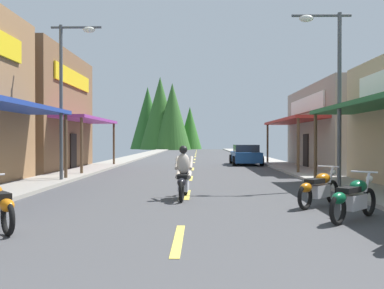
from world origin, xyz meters
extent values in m
cube|color=#424244|center=(0.00, 32.39, -0.05)|extent=(9.70, 94.77, 0.10)
cube|color=gray|center=(-5.89, 32.39, 0.06)|extent=(2.07, 94.77, 0.12)
cube|color=#9E9991|center=(5.89, 32.39, 0.06)|extent=(2.07, 94.77, 0.12)
cube|color=#E0C64C|center=(0.00, 7.67, 0.01)|extent=(0.16, 2.40, 0.01)
cube|color=#E0C64C|center=(0.00, 13.77, 0.01)|extent=(0.16, 2.40, 0.01)
cube|color=#E0C64C|center=(0.00, 19.54, 0.01)|extent=(0.16, 2.40, 0.01)
cube|color=#E0C64C|center=(0.00, 25.71, 0.01)|extent=(0.16, 2.40, 0.01)
cube|color=#E0C64C|center=(0.00, 32.47, 0.01)|extent=(0.16, 2.40, 0.01)
cube|color=#E0C64C|center=(0.00, 38.22, 0.01)|extent=(0.16, 2.40, 0.01)
cube|color=#E0C64C|center=(0.00, 44.27, 0.01)|extent=(0.16, 2.40, 0.01)
cube|color=#E0C64C|center=(0.00, 49.50, 0.01)|extent=(0.16, 2.40, 0.01)
cube|color=#E0C64C|center=(0.00, 55.15, 0.01)|extent=(0.16, 2.40, 0.01)
cube|color=#E0C64C|center=(0.00, 60.89, 0.01)|extent=(0.16, 2.40, 0.01)
cube|color=#E0C64C|center=(0.00, 66.90, 0.01)|extent=(0.16, 2.40, 0.01)
cube|color=#E0C64C|center=(0.00, 72.54, 0.01)|extent=(0.16, 2.40, 0.01)
cylinder|color=brown|center=(-5.32, 18.44, 1.41)|extent=(0.14, 0.14, 2.82)
cube|color=brown|center=(-10.51, 24.86, 3.38)|extent=(7.19, 9.22, 6.75)
cube|color=#8C338C|center=(-6.02, 24.86, 2.90)|extent=(1.80, 8.30, 0.16)
cylinder|color=brown|center=(-5.32, 20.91, 1.41)|extent=(0.14, 0.14, 2.82)
cylinder|color=brown|center=(-5.32, 28.80, 1.41)|extent=(0.14, 0.14, 2.82)
cube|color=yellow|center=(-6.86, 24.86, 5.27)|extent=(0.10, 6.45, 0.90)
cube|color=black|center=(-6.88, 24.86, 1.05)|extent=(0.08, 1.10, 2.10)
cube|color=#236033|center=(6.02, 13.49, 2.90)|extent=(1.80, 10.48, 0.16)
cylinder|color=brown|center=(5.32, 18.53, 1.41)|extent=(0.14, 0.14, 2.82)
cube|color=gray|center=(10.51, 26.41, 2.49)|extent=(7.19, 10.97, 4.97)
cube|color=#B72D28|center=(6.02, 26.41, 2.90)|extent=(1.80, 9.87, 0.16)
cylinder|color=brown|center=(5.32, 21.68, 1.41)|extent=(0.14, 0.14, 2.82)
cylinder|color=brown|center=(5.32, 31.15, 1.41)|extent=(0.14, 0.14, 2.82)
cube|color=white|center=(6.86, 26.41, 3.88)|extent=(0.10, 7.68, 0.90)
cube|color=black|center=(6.88, 26.41, 1.05)|extent=(0.08, 1.10, 2.10)
cylinder|color=#474C51|center=(-5.25, 17.64, 3.21)|extent=(0.14, 0.14, 6.41)
cylinder|color=#474C51|center=(-4.62, 17.64, 6.31)|extent=(2.06, 0.10, 0.10)
ellipsoid|color=silver|center=(-4.10, 17.64, 6.21)|extent=(0.50, 0.30, 0.24)
cylinder|color=#474C51|center=(5.25, 15.25, 3.08)|extent=(0.14, 0.14, 6.16)
cylinder|color=#474C51|center=(4.62, 15.25, 6.06)|extent=(2.06, 0.10, 0.10)
ellipsoid|color=silver|center=(4.10, 15.25, 5.96)|extent=(0.50, 0.30, 0.24)
torus|color=black|center=(4.22, 10.05, 0.32)|extent=(0.52, 0.53, 0.64)
torus|color=black|center=(3.17, 8.97, 0.32)|extent=(0.52, 0.53, 0.64)
cube|color=silver|center=(3.70, 9.51, 0.40)|extent=(0.69, 0.70, 0.32)
ellipsoid|color=#0C5933|center=(3.84, 9.65, 0.72)|extent=(0.62, 0.62, 0.28)
cube|color=black|center=(3.52, 9.33, 0.68)|extent=(0.62, 0.63, 0.12)
ellipsoid|color=#0C5933|center=(3.21, 9.01, 0.55)|extent=(0.48, 0.48, 0.24)
cylinder|color=silver|center=(4.13, 9.95, 0.65)|extent=(0.30, 0.31, 0.71)
cylinder|color=silver|center=(4.04, 9.87, 1.02)|extent=(0.46, 0.45, 0.04)
sphere|color=white|center=(4.24, 10.07, 0.85)|extent=(0.16, 0.16, 0.16)
torus|color=black|center=(4.00, 11.98, 0.32)|extent=(0.51, 0.54, 0.64)
torus|color=black|center=(2.98, 10.88, 0.32)|extent=(0.51, 0.54, 0.64)
cube|color=silver|center=(3.49, 11.43, 0.40)|extent=(0.68, 0.70, 0.32)
ellipsoid|color=#BF660C|center=(3.63, 11.58, 0.72)|extent=(0.61, 0.63, 0.28)
cube|color=black|center=(3.32, 11.25, 0.68)|extent=(0.61, 0.63, 0.12)
ellipsoid|color=#BF660C|center=(3.02, 10.92, 0.55)|extent=(0.47, 0.49, 0.24)
cylinder|color=silver|center=(3.91, 11.89, 0.65)|extent=(0.30, 0.31, 0.71)
cylinder|color=silver|center=(3.83, 11.80, 1.02)|extent=(0.47, 0.44, 0.04)
sphere|color=white|center=(4.02, 12.01, 0.85)|extent=(0.16, 0.16, 0.16)
torus|color=black|center=(-3.08, 7.92, 0.32)|extent=(0.49, 0.55, 0.64)
cube|color=black|center=(-3.41, 8.30, 0.68)|extent=(0.60, 0.64, 0.12)
ellipsoid|color=#BF660C|center=(-3.12, 7.96, 0.55)|extent=(0.47, 0.49, 0.24)
torus|color=black|center=(-0.05, 13.60, 0.32)|extent=(0.13, 0.64, 0.64)
torus|color=black|center=(-0.13, 12.10, 0.32)|extent=(0.13, 0.64, 0.64)
cube|color=silver|center=(-0.09, 12.85, 0.40)|extent=(0.31, 0.71, 0.32)
ellipsoid|color=black|center=(-0.08, 13.05, 0.72)|extent=(0.35, 0.58, 0.28)
cube|color=black|center=(-0.10, 12.60, 0.68)|extent=(0.31, 0.61, 0.12)
ellipsoid|color=black|center=(-0.12, 12.15, 0.55)|extent=(0.26, 0.45, 0.24)
cylinder|color=silver|center=(-0.06, 13.47, 0.65)|extent=(0.08, 0.37, 0.71)
cylinder|color=silver|center=(-0.06, 13.35, 1.02)|extent=(0.60, 0.07, 0.04)
sphere|color=white|center=(-0.05, 13.63, 0.85)|extent=(0.16, 0.16, 0.16)
ellipsoid|color=#B2A599|center=(-0.09, 12.70, 1.05)|extent=(0.40, 0.40, 0.64)
sphere|color=black|center=(-0.09, 12.75, 1.45)|extent=(0.24, 0.24, 0.24)
cylinder|color=#B2A599|center=(-0.25, 12.88, 0.70)|extent=(0.16, 0.43, 0.24)
cylinder|color=#B2A599|center=(-0.29, 13.01, 1.05)|extent=(0.13, 0.51, 0.40)
cylinder|color=#B2A599|center=(0.07, 12.86, 0.70)|extent=(0.16, 0.43, 0.24)
cylinder|color=#B2A599|center=(0.13, 12.99, 1.05)|extent=(0.13, 0.51, 0.40)
cube|color=#1E4C8C|center=(3.65, 30.28, 0.55)|extent=(1.80, 4.30, 0.70)
cube|color=#262D38|center=(3.65, 30.13, 1.10)|extent=(1.60, 2.20, 0.60)
cylinder|color=black|center=(2.73, 31.73, 0.33)|extent=(0.22, 0.66, 0.66)
cylinder|color=black|center=(4.57, 31.73, 0.33)|extent=(0.22, 0.66, 0.66)
cylinder|color=black|center=(2.73, 28.83, 0.33)|extent=(0.22, 0.66, 0.66)
cylinder|color=black|center=(4.57, 28.83, 0.33)|extent=(0.22, 0.66, 0.66)
cone|color=#2E6723|center=(-1.30, 81.65, 4.03)|extent=(4.51, 4.51, 8.06)
cone|color=#2E5D23|center=(-4.35, 76.90, 5.97)|extent=(6.69, 6.69, 11.95)
cone|color=#2E5F23|center=(-6.71, 78.77, 6.66)|extent=(7.46, 7.46, 13.33)
cone|color=#295E23|center=(-9.43, 82.26, 5.95)|extent=(6.66, 6.66, 11.90)
cone|color=#1F5B23|center=(-6.79, 79.29, 6.29)|extent=(7.04, 7.04, 12.57)
camera|label=1|loc=(0.35, 0.29, 1.73)|focal=40.06mm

